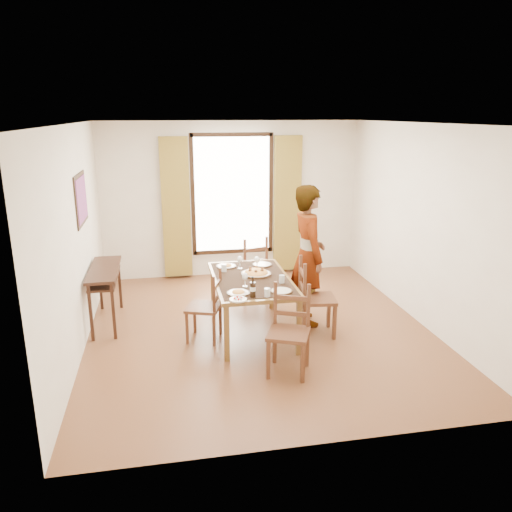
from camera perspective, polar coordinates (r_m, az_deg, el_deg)
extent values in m
plane|color=#57331B|center=(6.84, 0.36, -8.33)|extent=(5.00, 5.00, 0.00)
cube|color=silver|center=(8.82, -2.76, 6.43)|extent=(4.50, 0.10, 2.70)
cube|color=silver|center=(4.08, 7.18, -5.28)|extent=(4.50, 0.10, 2.70)
cube|color=silver|center=(6.37, -19.89, 1.71)|extent=(0.10, 5.00, 2.70)
cube|color=silver|center=(7.17, 18.35, 3.37)|extent=(0.10, 5.00, 2.70)
cube|color=white|center=(6.23, 0.41, 15.10)|extent=(4.50, 5.00, 0.04)
cube|color=white|center=(8.77, -2.74, 7.04)|extent=(1.30, 0.04, 2.00)
cube|color=olive|center=(8.67, -9.12, 5.40)|extent=(0.48, 0.10, 2.40)
cube|color=olive|center=(8.94, 3.59, 5.89)|extent=(0.48, 0.10, 2.40)
cube|color=black|center=(6.88, -19.38, 6.16)|extent=(0.02, 0.86, 0.66)
cube|color=#BD2336|center=(6.87, -19.29, 6.17)|extent=(0.01, 0.76, 0.56)
cube|color=#341C11|center=(7.07, -16.99, -1.48)|extent=(0.38, 1.20, 0.04)
cube|color=#341C11|center=(7.10, -16.91, -2.41)|extent=(0.34, 1.10, 0.03)
cube|color=#341C11|center=(6.70, -18.36, -6.21)|extent=(0.04, 0.04, 0.76)
cube|color=#341C11|center=(7.72, -17.38, -3.15)|extent=(0.04, 0.04, 0.76)
cube|color=#341C11|center=(6.67, -15.97, -6.11)|extent=(0.04, 0.04, 0.76)
cube|color=#341C11|center=(7.69, -15.31, -3.06)|extent=(0.04, 0.04, 0.76)
cube|color=brown|center=(6.51, -0.50, -2.77)|extent=(0.99, 1.64, 0.05)
cube|color=black|center=(6.50, -0.50, -2.53)|extent=(0.91, 1.51, 0.01)
cube|color=brown|center=(5.89, -3.37, -8.83)|extent=(0.06, 0.06, 0.70)
cube|color=brown|center=(7.29, -4.93, -3.85)|extent=(0.06, 0.06, 0.70)
cube|color=brown|center=(6.05, 4.89, -8.17)|extent=(0.06, 0.06, 0.70)
cube|color=brown|center=(7.41, 1.76, -3.44)|extent=(0.06, 0.06, 0.70)
cube|color=brown|center=(6.42, -6.02, -5.87)|extent=(0.52, 0.52, 0.04)
cube|color=brown|center=(6.70, -7.03, -6.95)|extent=(0.04, 0.04, 0.44)
cube|color=brown|center=(6.62, -4.10, -7.17)|extent=(0.04, 0.04, 0.44)
cube|color=brown|center=(6.40, -7.89, -8.15)|extent=(0.04, 0.04, 0.44)
cube|color=brown|center=(6.31, -4.82, -8.40)|extent=(0.04, 0.04, 0.44)
cube|color=brown|center=(6.45, -4.10, -3.42)|extent=(0.03, 0.03, 0.49)
cube|color=brown|center=(6.13, -4.83, -4.49)|extent=(0.03, 0.03, 0.49)
cube|color=brown|center=(6.32, -4.44, -4.76)|extent=(0.14, 0.34, 0.05)
cube|color=brown|center=(6.26, -4.47, -3.27)|extent=(0.14, 0.34, 0.05)
cube|color=brown|center=(7.88, -0.68, -1.31)|extent=(0.55, 0.55, 0.04)
cube|color=brown|center=(8.20, -0.09, -2.35)|extent=(0.04, 0.04, 0.47)
cube|color=brown|center=(7.88, 1.16, -3.12)|extent=(0.04, 0.04, 0.47)
cube|color=brown|center=(8.04, -2.48, -2.74)|extent=(0.04, 0.04, 0.47)
cube|color=brown|center=(7.72, -1.29, -3.54)|extent=(0.04, 0.04, 0.47)
cube|color=brown|center=(7.72, 1.22, 0.33)|extent=(0.04, 0.04, 0.52)
cube|color=brown|center=(7.56, -1.28, -0.02)|extent=(0.04, 0.04, 0.52)
cube|color=brown|center=(7.67, -0.02, -0.59)|extent=(0.37, 0.13, 0.05)
cube|color=brown|center=(7.62, -0.02, 0.76)|extent=(0.37, 0.13, 0.05)
cube|color=brown|center=(5.59, 3.73, -8.85)|extent=(0.58, 0.58, 0.04)
cube|color=brown|center=(5.56, 1.40, -11.70)|extent=(0.04, 0.04, 0.47)
cube|color=brown|center=(5.89, 2.13, -10.02)|extent=(0.04, 0.04, 0.47)
cube|color=brown|center=(5.51, 5.35, -12.06)|extent=(0.04, 0.04, 0.47)
cube|color=brown|center=(5.84, 5.85, -10.33)|extent=(0.04, 0.04, 0.47)
cube|color=brown|center=(5.70, 2.20, -5.45)|extent=(0.04, 0.04, 0.53)
cube|color=brown|center=(5.65, 6.01, -5.74)|extent=(0.04, 0.04, 0.53)
cube|color=brown|center=(5.71, 4.07, -6.58)|extent=(0.36, 0.18, 0.05)
cube|color=brown|center=(5.64, 4.11, -4.80)|extent=(0.36, 0.18, 0.05)
cube|color=brown|center=(6.58, 7.04, -4.89)|extent=(0.51, 0.51, 0.04)
cube|color=brown|center=(6.53, 8.96, -7.44)|extent=(0.04, 0.04, 0.49)
cube|color=brown|center=(6.46, 5.54, -7.57)|extent=(0.04, 0.04, 0.49)
cube|color=brown|center=(6.88, 8.31, -6.16)|extent=(0.04, 0.04, 0.49)
cube|color=brown|center=(6.82, 5.07, -6.26)|extent=(0.04, 0.04, 0.49)
cube|color=brown|center=(6.27, 5.57, -3.26)|extent=(0.04, 0.04, 0.54)
cube|color=brown|center=(6.64, 5.09, -2.15)|extent=(0.04, 0.04, 0.54)
cube|color=brown|center=(6.49, 5.30, -3.60)|extent=(0.08, 0.39, 0.05)
cube|color=brown|center=(6.43, 5.34, -1.96)|extent=(0.08, 0.39, 0.05)
imported|color=#9A9BA2|center=(6.79, 5.99, 0.06)|extent=(0.74, 0.51, 1.93)
cylinder|color=silver|center=(6.30, 2.96, -2.64)|extent=(0.07, 0.07, 0.10)
cylinder|color=silver|center=(6.75, -3.68, -1.36)|extent=(0.07, 0.07, 0.10)
cylinder|color=silver|center=(5.84, 1.30, -4.19)|extent=(0.07, 0.07, 0.10)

